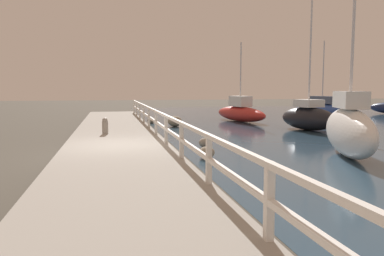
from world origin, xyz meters
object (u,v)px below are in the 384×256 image
sailboat_white (349,129)px  sailboat_black (308,117)px  mooring_bollard (105,126)px  sailboat_blue (322,108)px  sailboat_red (240,112)px

sailboat_white → sailboat_black: 7.61m
mooring_bollard → sailboat_black: 10.35m
mooring_bollard → sailboat_blue: size_ratio=0.11×
sailboat_blue → sailboat_white: (-8.79, -15.83, 0.24)m
mooring_bollard → sailboat_black: bearing=12.7°
sailboat_red → mooring_bollard: bearing=-149.8°
mooring_bollard → sailboat_white: (7.42, -4.84, 0.20)m
sailboat_black → sailboat_red: bearing=92.4°
mooring_bollard → sailboat_white: 8.86m
sailboat_blue → sailboat_black: sailboat_black is taller
sailboat_white → sailboat_red: bearing=105.7°
sailboat_red → sailboat_white: 12.76m
mooring_bollard → sailboat_red: size_ratio=0.12×
mooring_bollard → sailboat_white: sailboat_white is taller
sailboat_blue → sailboat_white: sailboat_white is taller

